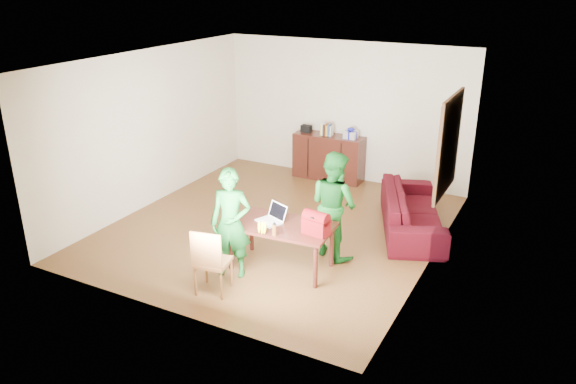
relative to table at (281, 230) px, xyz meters
The scene contains 10 objects.
room 1.61m from the table, 118.00° to the left, with size 5.20×5.70×2.90m.
table is the anchor object (origin of this frame).
chair 1.13m from the table, 116.28° to the right, with size 0.48×0.47×0.91m.
person_near 0.71m from the table, 137.80° to the right, with size 0.56×0.36×1.52m, color #12531B.
person_far 0.88m from the table, 56.44° to the left, with size 0.77×0.60×1.57m, color #145B1B.
laptop 0.22m from the table, behind, with size 0.41×0.36×0.24m.
bananas 0.39m from the table, 104.52° to the right, with size 0.17×0.11×0.06m, color yellow, non-canonical shape.
bottle 0.39m from the table, 76.37° to the right, with size 0.06×0.06×0.18m, color brown.
red_bag 0.58m from the table, ahead, with size 0.34×0.20×0.25m, color maroon.
sofa 2.45m from the table, 58.86° to the left, with size 2.23×0.87×0.65m, color #37070B.
Camera 1 is at (4.00, -7.29, 3.90)m, focal length 35.00 mm.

